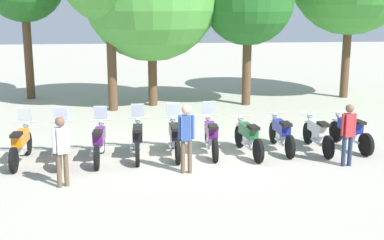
# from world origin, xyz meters

# --- Properties ---
(ground_plane) EXTENTS (80.00, 80.00, 0.00)m
(ground_plane) POSITION_xyz_m (0.00, 0.00, 0.00)
(ground_plane) COLOR #ADA899
(motorcycle_0) EXTENTS (0.62, 2.19, 1.37)m
(motorcycle_0) POSITION_xyz_m (-4.57, -0.17, 0.52)
(motorcycle_0) COLOR black
(motorcycle_0) RESTS_ON ground_plane
(motorcycle_1) EXTENTS (0.62, 2.19, 1.37)m
(motorcycle_1) POSITION_xyz_m (-3.56, -0.17, 0.52)
(motorcycle_1) COLOR black
(motorcycle_1) RESTS_ON ground_plane
(motorcycle_2) EXTENTS (0.62, 2.19, 1.37)m
(motorcycle_2) POSITION_xyz_m (-2.54, -0.14, 0.52)
(motorcycle_2) COLOR black
(motorcycle_2) RESTS_ON ground_plane
(motorcycle_3) EXTENTS (0.62, 2.19, 1.37)m
(motorcycle_3) POSITION_xyz_m (-1.53, 0.07, 0.52)
(motorcycle_3) COLOR black
(motorcycle_3) RESTS_ON ground_plane
(motorcycle_4) EXTENTS (0.62, 2.19, 1.37)m
(motorcycle_4) POSITION_xyz_m (-0.51, 0.13, 0.52)
(motorcycle_4) COLOR black
(motorcycle_4) RESTS_ON ground_plane
(motorcycle_5) EXTENTS (0.62, 2.19, 1.37)m
(motorcycle_5) POSITION_xyz_m (0.50, 0.22, 0.52)
(motorcycle_5) COLOR black
(motorcycle_5) RESTS_ON ground_plane
(motorcycle_6) EXTENTS (0.62, 2.18, 0.99)m
(motorcycle_6) POSITION_xyz_m (1.52, 0.02, 0.50)
(motorcycle_6) COLOR black
(motorcycle_6) RESTS_ON ground_plane
(motorcycle_7) EXTENTS (0.62, 2.19, 0.99)m
(motorcycle_7) POSITION_xyz_m (2.53, 0.34, 0.50)
(motorcycle_7) COLOR black
(motorcycle_7) RESTS_ON ground_plane
(motorcycle_8) EXTENTS (0.62, 2.19, 0.99)m
(motorcycle_8) POSITION_xyz_m (3.55, 0.20, 0.50)
(motorcycle_8) COLOR black
(motorcycle_8) RESTS_ON ground_plane
(motorcycle_9) EXTENTS (0.66, 2.17, 0.99)m
(motorcycle_9) POSITION_xyz_m (4.56, 0.34, 0.50)
(motorcycle_9) COLOR black
(motorcycle_9) RESTS_ON ground_plane
(person_0) EXTENTS (0.40, 0.23, 1.62)m
(person_0) POSITION_xyz_m (3.83, -1.26, 0.94)
(person_0) COLOR #232D4C
(person_0) RESTS_ON ground_plane
(person_1) EXTENTS (0.40, 0.24, 1.72)m
(person_1) POSITION_xyz_m (-0.33, -1.43, 1.01)
(person_1) COLOR brown
(person_1) RESTS_ON ground_plane
(person_2) EXTENTS (0.39, 0.29, 1.64)m
(person_2) POSITION_xyz_m (-3.22, -2.13, 0.95)
(person_2) COLOR brown
(person_2) RESTS_ON ground_plane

